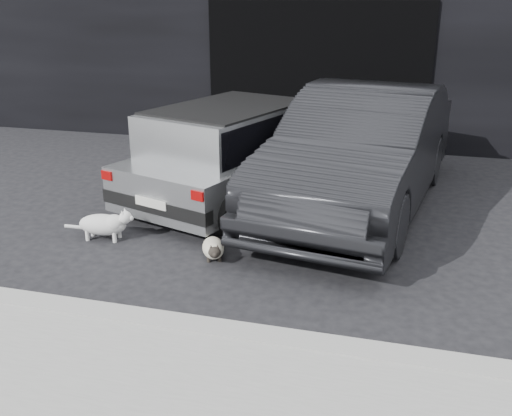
% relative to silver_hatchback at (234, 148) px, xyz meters
% --- Properties ---
extents(ground, '(80.00, 80.00, 0.00)m').
position_rel_silver_hatchback_xyz_m(ground, '(-0.40, -0.84, -0.71)').
color(ground, black).
rests_on(ground, ground).
extents(building_facade, '(34.00, 4.00, 5.00)m').
position_rel_silver_hatchback_xyz_m(building_facade, '(0.60, 5.16, 1.79)').
color(building_facade, black).
rests_on(building_facade, ground).
extents(garage_opening, '(4.00, 0.10, 2.60)m').
position_rel_silver_hatchback_xyz_m(garage_opening, '(0.60, 3.15, 0.59)').
color(garage_opening, black).
rests_on(garage_opening, ground).
extents(curb, '(18.00, 0.25, 0.12)m').
position_rel_silver_hatchback_xyz_m(curb, '(0.60, -3.44, -0.65)').
color(curb, gray).
rests_on(curb, ground).
extents(silver_hatchback, '(2.59, 3.84, 1.30)m').
position_rel_silver_hatchback_xyz_m(silver_hatchback, '(0.00, 0.00, 0.00)').
color(silver_hatchback, '#A4A7A9').
rests_on(silver_hatchback, ground).
extents(second_car, '(2.38, 4.97, 1.57)m').
position_rel_silver_hatchback_xyz_m(second_car, '(1.71, 0.03, 0.07)').
color(second_car, black).
rests_on(second_car, ground).
extents(cat_siamese, '(0.39, 0.64, 0.24)m').
position_rel_silver_hatchback_xyz_m(cat_siamese, '(0.37, -1.97, -0.60)').
color(cat_siamese, beige).
rests_on(cat_siamese, ground).
extents(cat_white, '(0.83, 0.33, 0.39)m').
position_rel_silver_hatchback_xyz_m(cat_white, '(-0.99, -1.81, -0.52)').
color(cat_white, silver).
rests_on(cat_white, ground).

